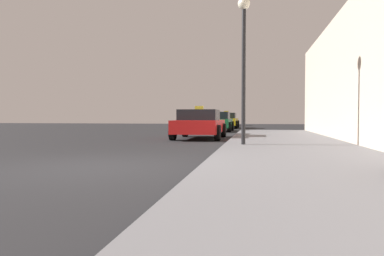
{
  "coord_description": "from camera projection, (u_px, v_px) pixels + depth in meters",
  "views": [
    {
      "loc": [
        2.94,
        -6.36,
        0.98
      ],
      "look_at": [
        1.5,
        1.62,
        0.71
      ],
      "focal_mm": 33.25,
      "sensor_mm": 36.0,
      "label": 1
    }
  ],
  "objects": [
    {
      "name": "street_lamp",
      "position": [
        244.0,
        44.0,
        10.43
      ],
      "size": [
        0.36,
        0.36,
        4.32
      ],
      "color": "black",
      "rests_on": "sidewalk"
    },
    {
      "name": "car_yellow",
      "position": [
        226.0,
        120.0,
        29.3
      ],
      "size": [
        1.94,
        4.52,
        1.43
      ],
      "color": "yellow",
      "rests_on": "ground_plane"
    },
    {
      "name": "ground_plane",
      "position": [
        100.0,
        167.0,
        6.81
      ],
      "size": [
        80.0,
        80.0,
        0.0
      ],
      "primitive_type": "plane",
      "color": "#232326"
    },
    {
      "name": "car_green",
      "position": [
        218.0,
        121.0,
        23.29
      ],
      "size": [
        1.93,
        4.16,
        1.27
      ],
      "color": "#196638",
      "rests_on": "ground_plane"
    },
    {
      "name": "sidewalk",
      "position": [
        318.0,
        169.0,
        6.1
      ],
      "size": [
        4.0,
        32.0,
        0.15
      ],
      "primitive_type": "cube",
      "color": "slate",
      "rests_on": "ground_plane"
    },
    {
      "name": "car_red",
      "position": [
        200.0,
        124.0,
        15.56
      ],
      "size": [
        2.06,
        4.05,
        1.43
      ],
      "color": "red",
      "rests_on": "ground_plane"
    },
    {
      "name": "car_blue",
      "position": [
        223.0,
        119.0,
        37.91
      ],
      "size": [
        2.07,
        4.2,
        1.43
      ],
      "color": "#233899",
      "rests_on": "ground_plane"
    }
  ]
}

